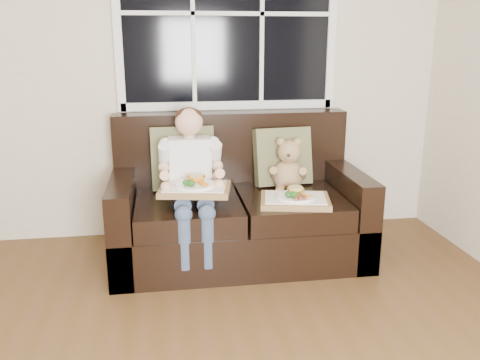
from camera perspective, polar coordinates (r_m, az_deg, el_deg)
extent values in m
cube|color=beige|center=(3.82, -11.09, 13.41)|extent=(4.50, 0.02, 2.70)
cube|color=black|center=(3.84, -1.42, 18.18)|extent=(1.50, 0.02, 1.25)
cube|color=silver|center=(3.85, -1.33, 8.40)|extent=(1.58, 0.04, 0.06)
cube|color=silver|center=(3.80, -13.73, 17.79)|extent=(0.06, 0.04, 1.37)
cube|color=silver|center=(4.00, 10.34, 17.85)|extent=(0.06, 0.04, 1.37)
cube|color=silver|center=(3.82, -1.39, 18.19)|extent=(1.50, 0.03, 0.03)
cube|color=black|center=(3.56, -0.16, -6.28)|extent=(1.70, 0.90, 0.30)
cube|color=black|center=(3.49, -12.90, -4.56)|extent=(0.15, 0.90, 0.60)
cube|color=black|center=(3.70, 11.82, -3.32)|extent=(0.15, 0.90, 0.60)
cube|color=black|center=(3.78, -1.02, 2.64)|extent=(1.70, 0.18, 0.66)
cube|color=black|center=(3.38, -5.86, -3.55)|extent=(0.68, 0.72, 0.15)
cube|color=black|center=(3.48, 5.75, -2.98)|extent=(0.68, 0.72, 0.15)
cube|color=#696B42|center=(3.58, -6.45, 2.46)|extent=(0.44, 0.21, 0.45)
cube|color=#696B42|center=(3.68, 4.80, 2.64)|extent=(0.43, 0.23, 0.42)
cube|color=white|center=(3.42, -5.62, 1.59)|extent=(0.28, 0.17, 0.39)
sphere|color=#D9A285|center=(3.35, -5.75, 6.51)|extent=(0.18, 0.18, 0.18)
ellipsoid|color=#351B11|center=(3.36, -5.78, 7.00)|extent=(0.18, 0.18, 0.13)
cylinder|color=#36445F|center=(3.26, -6.56, -2.02)|extent=(0.11, 0.34, 0.11)
cylinder|color=#36445F|center=(3.26, -4.12, -1.91)|extent=(0.11, 0.34, 0.11)
cylinder|color=#36445F|center=(3.10, -6.25, -7.07)|extent=(0.09, 0.09, 0.32)
cylinder|color=#36445F|center=(3.11, -3.67, -6.94)|extent=(0.09, 0.09, 0.32)
cylinder|color=#D9A285|center=(3.29, -8.40, 1.66)|extent=(0.07, 0.34, 0.27)
cylinder|color=#D9A285|center=(3.30, -2.64, 1.88)|extent=(0.07, 0.34, 0.27)
ellipsoid|color=#A48656|center=(3.58, 5.41, 0.51)|extent=(0.26, 0.23, 0.23)
sphere|color=#A48656|center=(3.53, 5.54, 3.16)|extent=(0.20, 0.20, 0.16)
sphere|color=#A48656|center=(3.50, 4.63, 4.24)|extent=(0.06, 0.06, 0.06)
sphere|color=#A48656|center=(3.53, 6.46, 4.28)|extent=(0.06, 0.06, 0.06)
sphere|color=#A48656|center=(3.47, 5.79, 2.68)|extent=(0.06, 0.06, 0.06)
sphere|color=black|center=(3.44, 5.90, 2.75)|extent=(0.03, 0.03, 0.03)
cylinder|color=#A48656|center=(3.47, 5.04, -1.18)|extent=(0.09, 0.14, 0.06)
cylinder|color=#A48656|center=(3.50, 6.71, -1.10)|extent=(0.09, 0.14, 0.06)
cube|color=olive|center=(3.21, -5.05, -1.05)|extent=(0.49, 0.41, 0.04)
cube|color=silver|center=(3.20, -5.06, -0.69)|extent=(0.43, 0.35, 0.01)
cylinder|color=white|center=(3.19, -5.05, -0.55)|extent=(0.25, 0.25, 0.02)
imported|color=orange|center=(3.23, -4.93, 0.13)|extent=(0.14, 0.14, 0.04)
cylinder|color=#DEBC79|center=(3.22, -4.94, 0.20)|extent=(0.09, 0.09, 0.02)
ellipsoid|color=#246620|center=(3.14, -6.04, -0.31)|extent=(0.05, 0.05, 0.04)
ellipsoid|color=#246620|center=(3.12, -5.47, -0.36)|extent=(0.05, 0.05, 0.04)
cylinder|color=orange|center=(3.14, -4.16, -0.47)|extent=(0.05, 0.07, 0.02)
cube|color=olive|center=(3.30, 6.20, -2.32)|extent=(0.50, 0.42, 0.04)
cube|color=silver|center=(3.29, 6.21, -1.97)|extent=(0.44, 0.36, 0.01)
cylinder|color=white|center=(3.28, 6.27, -1.84)|extent=(0.25, 0.25, 0.02)
imported|color=gold|center=(3.32, 6.25, -1.23)|extent=(0.14, 0.14, 0.03)
cylinder|color=#DEBC79|center=(3.32, 6.25, -1.08)|extent=(0.09, 0.09, 0.02)
ellipsoid|color=#246620|center=(3.22, 5.48, -1.62)|extent=(0.05, 0.05, 0.04)
ellipsoid|color=#246620|center=(3.21, 6.09, -1.68)|extent=(0.05, 0.05, 0.04)
cylinder|color=orange|center=(3.24, 7.29, -1.77)|extent=(0.05, 0.07, 0.02)
cylinder|color=brown|center=(3.21, 6.58, -1.87)|extent=(0.03, 0.09, 0.02)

